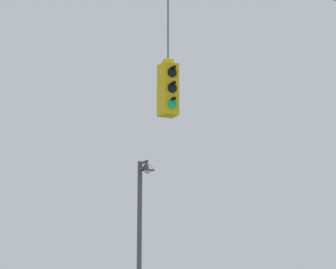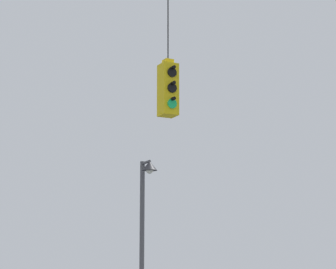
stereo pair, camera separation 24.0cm
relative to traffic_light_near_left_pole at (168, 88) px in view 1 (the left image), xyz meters
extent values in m
cube|color=yellow|center=(0.00, 0.00, -0.03)|extent=(0.34, 0.34, 1.09)
cube|color=yellow|center=(0.00, 0.00, 0.56)|extent=(0.19, 0.19, 0.10)
cylinder|color=black|center=(0.00, 0.00, 1.80)|extent=(0.02, 0.02, 2.38)
cylinder|color=black|center=(0.00, -0.18, 0.29)|extent=(0.20, 0.03, 0.20)
cylinder|color=black|center=(0.00, -0.23, 0.38)|extent=(0.07, 0.12, 0.07)
cylinder|color=black|center=(0.00, -0.18, -0.03)|extent=(0.20, 0.03, 0.20)
cylinder|color=black|center=(0.00, -0.23, 0.06)|extent=(0.07, 0.12, 0.07)
cylinder|color=#19C666|center=(0.00, -0.18, -0.36)|extent=(0.20, 0.03, 0.20)
cylinder|color=black|center=(0.00, -0.23, -0.27)|extent=(0.07, 0.12, 0.07)
cylinder|color=black|center=(0.00, 0.19, 0.29)|extent=(0.20, 0.03, 0.20)
cylinder|color=black|center=(0.00, 0.23, 0.38)|extent=(0.07, 0.12, 0.07)
cylinder|color=black|center=(0.00, 0.19, -0.03)|extent=(0.20, 0.03, 0.20)
cylinder|color=black|center=(0.00, 0.23, 0.06)|extent=(0.07, 0.12, 0.07)
cylinder|color=#19C666|center=(0.00, 0.19, -0.36)|extent=(0.20, 0.03, 0.20)
cylinder|color=black|center=(0.00, 0.23, -0.27)|extent=(0.07, 0.12, 0.07)
cylinder|color=#515156|center=(0.96, 3.33, -3.34)|extent=(0.12, 0.12, 4.73)
cylinder|color=#515156|center=(0.96, 3.12, -1.03)|extent=(0.07, 0.42, 0.07)
cone|color=#232328|center=(0.96, 2.91, -1.14)|extent=(0.38, 0.38, 0.23)
sphere|color=silver|center=(0.96, 2.91, -1.25)|extent=(0.17, 0.17, 0.17)
camera|label=1|loc=(-6.05, -11.44, -3.58)|focal=70.00mm
camera|label=2|loc=(-5.84, -11.55, -3.58)|focal=70.00mm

